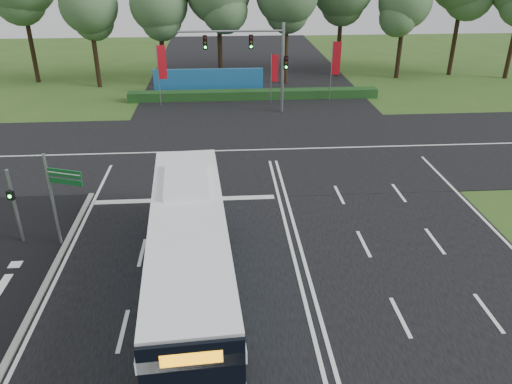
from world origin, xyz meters
TOP-DOWN VIEW (x-y plane):
  - ground at (0.00, 0.00)m, footprint 120.00×120.00m
  - road_main at (0.00, 0.00)m, footprint 20.00×120.00m
  - road_cross at (0.00, 12.00)m, footprint 120.00×14.00m
  - kerb_strip at (-10.10, -3.00)m, footprint 0.25×18.00m
  - city_bus at (-4.26, -3.08)m, footprint 3.56×13.29m
  - pedestrian_signal at (-12.13, 1.30)m, footprint 0.33×0.42m
  - street_sign at (-10.01, 0.88)m, footprint 1.63×0.65m
  - banner_flag_left at (-7.77, 22.98)m, footprint 0.76×0.14m
  - banner_flag_mid at (1.58, 23.04)m, footprint 0.63×0.09m
  - banner_flag_right at (6.83, 23.49)m, footprint 0.75×0.21m
  - traffic_light_gantry at (0.21, 20.50)m, footprint 8.41×0.28m
  - hedge at (0.00, 24.50)m, footprint 22.00×1.20m
  - blue_hoarding at (-4.00, 27.00)m, footprint 10.00×0.30m

SIDE VIEW (x-z plane):
  - ground at x=0.00m, z-range 0.00..0.00m
  - road_main at x=0.00m, z-range 0.00..0.04m
  - road_cross at x=0.00m, z-range 0.00..0.05m
  - kerb_strip at x=-10.10m, z-range 0.00..0.12m
  - hedge at x=0.00m, z-range 0.00..0.80m
  - blue_hoarding at x=-4.00m, z-range 0.00..2.20m
  - city_bus at x=-4.26m, z-range 0.01..3.79m
  - pedestrian_signal at x=-12.13m, z-range 0.17..3.76m
  - street_sign at x=-10.01m, z-range 0.54..4.94m
  - banner_flag_mid at x=1.58m, z-range 0.66..4.89m
  - banner_flag_left at x=-7.77m, z-range 0.75..5.88m
  - banner_flag_right at x=6.83m, z-range 0.76..5.93m
  - traffic_light_gantry at x=0.21m, z-range 1.16..8.16m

